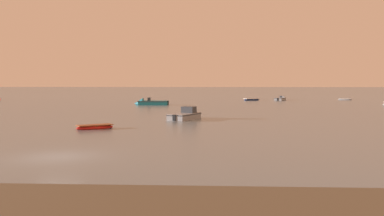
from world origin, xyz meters
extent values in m
plane|color=slate|center=(0.00, 0.00, 0.00)|extent=(800.00, 800.00, 0.00)
cube|color=gray|center=(24.83, 78.56, 0.21)|extent=(3.36, 4.59, 0.83)
cone|color=gray|center=(25.75, 80.58, 0.21)|extent=(2.07, 1.90, 1.67)
cube|color=#33383F|center=(24.85, 78.61, 0.52)|extent=(3.43, 4.69, 0.09)
cube|color=#33383F|center=(25.10, 79.16, 0.86)|extent=(0.66, 0.57, 0.46)
cube|color=black|center=(23.97, 76.68, 0.33)|extent=(0.41, 0.37, 0.59)
cube|color=#197084|center=(-2.54, 55.89, 0.27)|extent=(5.61, 2.53, 1.08)
cone|color=#197084|center=(-5.42, 56.02, 0.27)|extent=(1.82, 2.25, 2.17)
cube|color=#33383F|center=(-2.60, 55.89, 0.68)|extent=(5.74, 2.58, 0.12)
cube|color=#33383F|center=(-3.38, 55.93, 1.11)|extent=(0.51, 0.74, 0.60)
cube|color=black|center=(0.15, 55.77, 0.43)|extent=(0.36, 0.45, 0.77)
ellipsoid|color=red|center=(-2.01, 14.48, 0.12)|extent=(3.52, 2.93, 0.55)
cube|color=brown|center=(-2.01, 14.48, 0.35)|extent=(3.28, 2.76, 0.07)
cube|color=brown|center=(-2.01, 14.48, 0.27)|extent=(0.78, 1.00, 0.05)
ellipsoid|color=navy|center=(17.93, 77.54, 0.15)|extent=(4.45, 3.59, 0.68)
cube|color=silver|center=(17.93, 77.54, 0.45)|extent=(4.14, 3.38, 0.09)
cube|color=silver|center=(17.93, 77.54, 0.34)|extent=(0.95, 1.27, 0.07)
ellipsoid|color=gray|center=(41.18, 81.91, 0.12)|extent=(3.45, 2.28, 0.52)
cube|color=silver|center=(41.18, 81.91, 0.34)|extent=(3.20, 2.16, 0.07)
cube|color=silver|center=(41.18, 81.91, 0.26)|extent=(0.57, 1.01, 0.05)
cube|color=gray|center=(5.49, 24.76, 0.24)|extent=(3.72, 5.18, 0.94)
cone|color=gray|center=(6.48, 27.06, 0.24)|extent=(2.33, 2.12, 1.89)
cube|color=#33383F|center=(5.52, 24.81, 0.59)|extent=(3.80, 5.30, 0.10)
cube|color=#33383F|center=(5.95, 25.81, 1.07)|extent=(1.82, 1.65, 0.73)
cube|color=#384751|center=(6.17, 26.34, 1.12)|extent=(1.42, 0.81, 0.58)
cube|color=black|center=(4.57, 22.61, 0.38)|extent=(0.46, 0.42, 0.67)
camera|label=1|loc=(8.85, -23.29, 4.21)|focal=39.38mm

